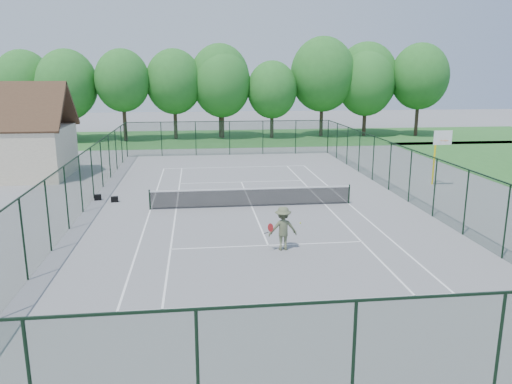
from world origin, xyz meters
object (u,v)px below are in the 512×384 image
Objects in this scene: sports_bag_a at (98,197)px; tennis_player at (283,228)px; tennis_net at (252,196)px; basketball_goal at (439,147)px.

tennis_player is (9.22, -9.45, 0.76)m from sports_bag_a.
tennis_player is at bearing -56.31° from sports_bag_a.
tennis_net is 13.18m from basketball_goal.
basketball_goal is at bearing 41.82° from tennis_player.
tennis_player reaches higher than sports_bag_a.
basketball_goal is 1.99× the size of tennis_player.
basketball_goal is at bearing 16.66° from tennis_net.
sports_bag_a is (-21.17, -1.24, -2.41)m from basketball_goal.
sports_bag_a is at bearing 163.99° from tennis_net.
basketball_goal reaches higher than sports_bag_a.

